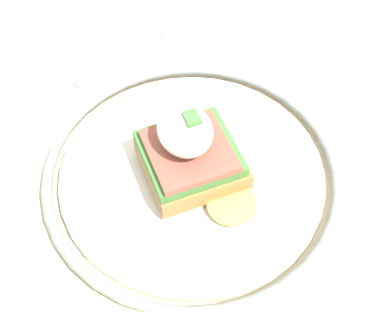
% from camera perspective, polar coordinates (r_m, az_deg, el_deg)
% --- Properties ---
extents(dining_table, '(0.91, 0.71, 0.77)m').
position_cam_1_polar(dining_table, '(0.63, -2.01, -7.99)').
color(dining_table, '#C6B28E').
rests_on(dining_table, ground_plane).
extents(plate, '(0.28, 0.28, 0.02)m').
position_cam_1_polar(plate, '(0.50, 0.00, -1.86)').
color(plate, silver).
rests_on(plate, dining_table).
extents(sandwich, '(0.11, 0.09, 0.07)m').
position_cam_1_polar(sandwich, '(0.47, -0.21, 0.49)').
color(sandwich, '#9E703D').
rests_on(sandwich, plate).
extents(fork, '(0.05, 0.16, 0.00)m').
position_cam_1_polar(fork, '(0.62, -5.38, 10.83)').
color(fork, silver).
rests_on(fork, dining_table).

